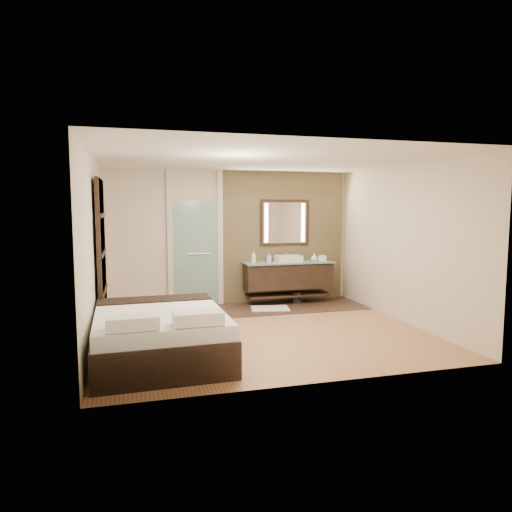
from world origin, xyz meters
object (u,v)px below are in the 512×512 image
object	(u,v)px
mirror_unit	(285,223)
waste_bin	(296,298)
vanity	(288,275)
bed	(160,335)

from	to	relation	value
mirror_unit	waste_bin	bearing A→B (deg)	-62.10
vanity	waste_bin	world-z (taller)	vanity
vanity	bed	size ratio (longest dim) A/B	0.88
bed	waste_bin	xyz separation A→B (m)	(2.91, 2.82, -0.21)
vanity	waste_bin	xyz separation A→B (m)	(0.16, -0.07, -0.47)
vanity	mirror_unit	bearing A→B (deg)	90.00
vanity	bed	xyz separation A→B (m)	(-2.75, -2.88, -0.25)
mirror_unit	bed	size ratio (longest dim) A/B	0.51
mirror_unit	bed	distance (m)	4.37
mirror_unit	bed	xyz separation A→B (m)	(-2.75, -3.12, -1.32)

